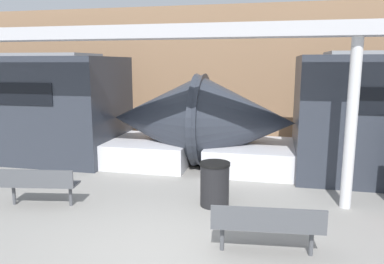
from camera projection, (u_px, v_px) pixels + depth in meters
The scene contains 7 objects.
ground_plane at pixel (164, 252), 5.86m from camera, with size 60.00×60.00×0.00m, color gray.
station_wall at pixel (232, 74), 13.85m from camera, with size 56.00×0.20×5.00m, color #937051.
bench_near at pixel (267, 224), 5.68m from camera, with size 1.74×0.60×0.81m.
bench_far at pixel (40, 183), 7.64m from camera, with size 1.56×0.68×0.81m.
trash_bin at pixel (215, 184), 7.70m from camera, with size 0.63×0.63×0.92m.
support_column_near at pixel (351, 125), 7.36m from camera, with size 0.22×0.22×3.42m, color silver.
canopy_beam at pixel (359, 28), 7.03m from camera, with size 28.00×0.60×0.28m, color #B7B7BC.
Camera 1 is at (1.61, -5.19, 2.91)m, focal length 35.00 mm.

